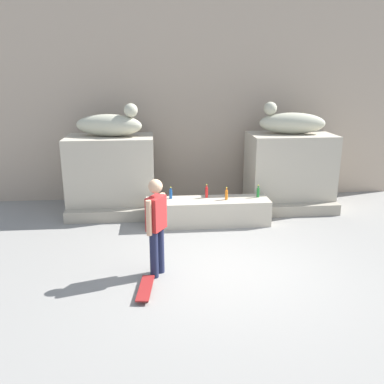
% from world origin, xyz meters
% --- Properties ---
extents(ground_plane, '(40.00, 40.00, 0.00)m').
position_xyz_m(ground_plane, '(0.00, 0.00, 0.00)').
color(ground_plane, gray).
extents(facade_wall, '(11.00, 0.60, 5.74)m').
position_xyz_m(facade_wall, '(0.00, 4.64, 2.87)').
color(facade_wall, tan).
rests_on(facade_wall, ground_plane).
extents(pedestal_left, '(2.06, 1.30, 1.85)m').
position_xyz_m(pedestal_left, '(-2.22, 3.32, 0.93)').
color(pedestal_left, '#B7AD99').
rests_on(pedestal_left, ground_plane).
extents(pedestal_right, '(2.06, 1.30, 1.85)m').
position_xyz_m(pedestal_right, '(2.22, 3.32, 0.93)').
color(pedestal_right, '#B7AD99').
rests_on(pedestal_right, ground_plane).
extents(statue_reclining_left, '(1.69, 0.92, 0.78)m').
position_xyz_m(statue_reclining_left, '(-2.18, 3.32, 2.14)').
color(statue_reclining_left, '#BDBAA0').
rests_on(statue_reclining_left, pedestal_left).
extents(statue_reclining_right, '(1.67, 0.81, 0.78)m').
position_xyz_m(statue_reclining_right, '(2.18, 3.33, 2.14)').
color(statue_reclining_right, '#BDBAA0').
rests_on(statue_reclining_right, pedestal_right).
extents(ledge_block, '(2.77, 0.72, 0.57)m').
position_xyz_m(ledge_block, '(0.00, 2.18, 0.29)').
color(ledge_block, '#B7AD99').
rests_on(ledge_block, ground_plane).
extents(skater, '(0.36, 0.48, 1.67)m').
position_xyz_m(skater, '(-1.16, -0.18, 0.92)').
color(skater, '#1E233F').
rests_on(skater, ground_plane).
extents(skateboard, '(0.29, 0.82, 0.08)m').
position_xyz_m(skateboard, '(-1.36, -0.74, 0.06)').
color(skateboard, maroon).
rests_on(skateboard, ground_plane).
extents(bottle_green, '(0.07, 0.07, 0.29)m').
position_xyz_m(bottle_green, '(1.16, 2.26, 0.69)').
color(bottle_green, '#1E722D').
rests_on(bottle_green, ledge_block).
extents(bottle_blue, '(0.07, 0.07, 0.27)m').
position_xyz_m(bottle_blue, '(-0.82, 2.34, 0.68)').
color(bottle_blue, '#194C99').
rests_on(bottle_blue, ledge_block).
extents(bottle_orange, '(0.06, 0.06, 0.28)m').
position_xyz_m(bottle_orange, '(0.41, 2.14, 0.69)').
color(bottle_orange, orange).
rests_on(bottle_orange, ledge_block).
extents(bottle_red, '(0.06, 0.06, 0.31)m').
position_xyz_m(bottle_red, '(-0.01, 2.34, 0.70)').
color(bottle_red, red).
rests_on(bottle_red, ledge_block).
extents(stair_step, '(6.49, 0.50, 0.27)m').
position_xyz_m(stair_step, '(0.00, 2.65, 0.13)').
color(stair_step, gray).
rests_on(stair_step, ground_plane).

